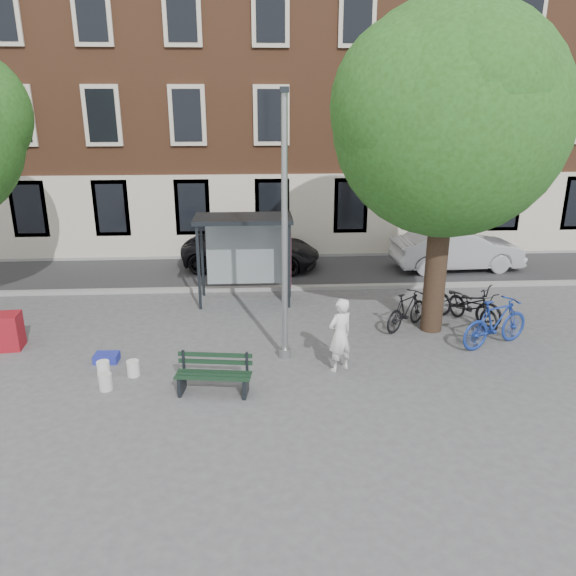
% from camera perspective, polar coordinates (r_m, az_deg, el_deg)
% --- Properties ---
extents(ground, '(90.00, 90.00, 0.00)m').
position_cam_1_polar(ground, '(13.52, -0.32, -7.07)').
color(ground, '#4C4C4F').
rests_on(ground, ground).
extents(road, '(40.00, 4.00, 0.01)m').
position_cam_1_polar(road, '(20.05, -1.39, 1.67)').
color(road, '#28282B').
rests_on(road, ground).
extents(curb_near, '(40.00, 0.25, 0.12)m').
position_cam_1_polar(curb_near, '(18.13, -1.16, -0.02)').
color(curb_near, gray).
rests_on(curb_near, ground).
extents(curb_far, '(40.00, 0.25, 0.12)m').
position_cam_1_polar(curb_far, '(21.95, -1.58, 3.33)').
color(curb_far, gray).
rests_on(curb_far, ground).
extents(building_row, '(30.00, 8.00, 14.00)m').
position_cam_1_polar(building_row, '(25.19, -2.04, 21.25)').
color(building_row, brown).
rests_on(building_row, ground).
extents(lamppost, '(0.28, 0.35, 6.11)m').
position_cam_1_polar(lamppost, '(12.56, -0.34, 4.44)').
color(lamppost, '#9EA0A3').
rests_on(lamppost, ground).
extents(tree_right, '(5.76, 5.60, 8.20)m').
position_cam_1_polar(tree_right, '(14.32, 16.32, 16.94)').
color(tree_right, black).
rests_on(tree_right, ground).
extents(bus_shelter, '(2.85, 1.45, 2.62)m').
position_cam_1_polar(bus_shelter, '(16.74, -3.17, 4.99)').
color(bus_shelter, '#1E2328').
rests_on(bus_shelter, ground).
extents(painter, '(0.75, 0.68, 1.73)m').
position_cam_1_polar(painter, '(12.63, 5.31, -4.77)').
color(painter, white).
rests_on(painter, ground).
extents(bench, '(1.63, 0.72, 0.81)m').
position_cam_1_polar(bench, '(11.97, -7.54, -8.87)').
color(bench, '#1E2328').
rests_on(bench, ground).
extents(bike_a, '(2.07, 2.00, 1.12)m').
position_cam_1_polar(bike_a, '(16.16, 17.46, -1.41)').
color(bike_a, black).
rests_on(bike_a, ground).
extents(bike_b, '(2.14, 1.37, 1.25)m').
position_cam_1_polar(bike_b, '(14.80, 20.36, -3.31)').
color(bike_b, navy).
rests_on(bike_b, ground).
extents(bike_c, '(1.30, 2.04, 1.01)m').
position_cam_1_polar(bike_c, '(16.03, 18.30, -1.86)').
color(bike_c, black).
rests_on(bike_c, ground).
extents(bike_d, '(1.62, 1.50, 1.04)m').
position_cam_1_polar(bike_d, '(15.31, 11.94, -2.22)').
color(bike_d, black).
rests_on(bike_d, ground).
extents(car_dark, '(5.17, 2.91, 1.36)m').
position_cam_1_polar(car_dark, '(20.41, -3.72, 3.91)').
color(car_dark, black).
rests_on(car_dark, ground).
extents(car_silver, '(4.66, 1.82, 1.51)m').
position_cam_1_polar(car_silver, '(21.07, 16.79, 3.83)').
color(car_silver, '#ACADB4').
rests_on(car_silver, ground).
extents(red_stand, '(0.95, 0.68, 0.90)m').
position_cam_1_polar(red_stand, '(15.48, -27.07, -3.98)').
color(red_stand, maroon).
rests_on(red_stand, ground).
extents(blue_crate, '(0.56, 0.42, 0.20)m').
position_cam_1_polar(blue_crate, '(13.95, -17.95, -6.75)').
color(blue_crate, '#212A9A').
rests_on(blue_crate, ground).
extents(bucket_a, '(0.31, 0.31, 0.36)m').
position_cam_1_polar(bucket_a, '(12.66, -18.05, -9.06)').
color(bucket_a, silver).
rests_on(bucket_a, ground).
extents(bucket_b, '(0.32, 0.32, 0.36)m').
position_cam_1_polar(bucket_b, '(13.24, -18.24, -7.81)').
color(bucket_b, white).
rests_on(bucket_b, ground).
extents(bucket_c, '(0.32, 0.32, 0.36)m').
position_cam_1_polar(bucket_c, '(13.07, -15.45, -7.87)').
color(bucket_c, silver).
rests_on(bucket_c, ground).
extents(notice_sign, '(0.35, 0.16, 2.09)m').
position_cam_1_polar(notice_sign, '(15.62, 14.73, 1.99)').
color(notice_sign, '#9EA0A3').
rests_on(notice_sign, ground).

